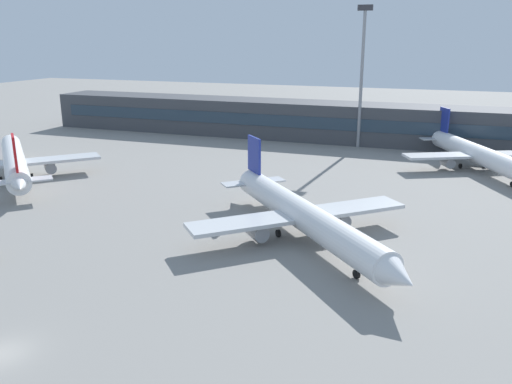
% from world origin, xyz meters
% --- Properties ---
extents(ground_plane, '(400.00, 400.00, 0.00)m').
position_xyz_m(ground_plane, '(0.00, 40.00, 0.00)').
color(ground_plane, gray).
extents(terminal_building, '(139.14, 12.13, 9.00)m').
position_xyz_m(terminal_building, '(0.00, 97.93, 4.50)').
color(terminal_building, '#3F4247').
rests_on(terminal_building, ground_plane).
extents(airplane_near, '(30.59, 32.39, 10.19)m').
position_xyz_m(airplane_near, '(16.08, 31.84, 3.11)').
color(airplane_near, white).
rests_on(airplane_near, ground_plane).
extents(airplane_mid, '(32.07, 31.38, 10.26)m').
position_xyz_m(airplane_mid, '(-40.12, 43.62, 3.13)').
color(airplane_mid, white).
rests_on(airplane_mid, ground_plane).
extents(airplane_far, '(26.55, 36.70, 9.80)m').
position_xyz_m(airplane_far, '(37.67, 77.27, 2.99)').
color(airplane_far, white).
rests_on(airplane_far, ground_plane).
extents(floodlight_tower_west, '(3.20, 0.80, 30.73)m').
position_xyz_m(floodlight_tower_west, '(12.76, 91.82, 17.45)').
color(floodlight_tower_west, gray).
rests_on(floodlight_tower_west, ground_plane).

